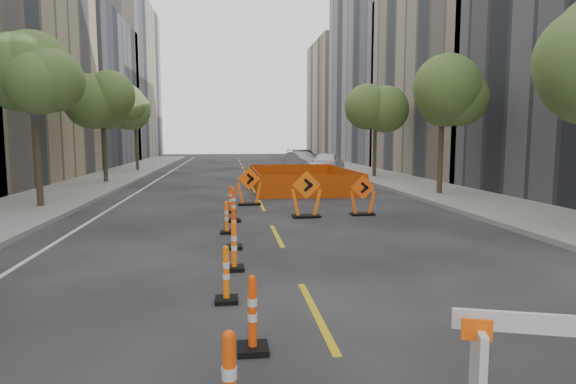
{
  "coord_description": "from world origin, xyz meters",
  "views": [
    {
      "loc": [
        -1.33,
        -9.1,
        2.74
      ],
      "look_at": [
        0.45,
        5.05,
        1.1
      ],
      "focal_mm": 30.0,
      "sensor_mm": 36.0,
      "label": 1
    }
  ],
  "objects": [
    {
      "name": "parked_car_far",
      "position": [
        5.79,
        35.74,
        0.77
      ],
      "size": [
        2.96,
        5.59,
        1.54
      ],
      "primitive_type": "imported",
      "rotation": [
        0.0,
        0.0,
        0.16
      ],
      "color": "black",
      "rests_on": "ground"
    },
    {
      "name": "barricade_board",
      "position": [
        1.88,
        -4.84,
        0.49
      ],
      "size": [
        2.01,
        1.15,
        0.97
      ],
      "primitive_type": null,
      "rotation": [
        0.0,
        0.0,
        -0.31
      ],
      "color": "white",
      "rests_on": "ground"
    },
    {
      "name": "tree_l_b",
      "position": [
        -8.4,
        10.0,
        4.53
      ],
      "size": [
        2.8,
        2.8,
        5.95
      ],
      "color": "#382B1E",
      "rests_on": "ground"
    },
    {
      "name": "safety_fence",
      "position": [
        2.52,
        16.2,
        0.52
      ],
      "size": [
        4.95,
        8.4,
        1.05
      ],
      "primitive_type": null,
      "rotation": [
        0.0,
        0.0,
        0.0
      ],
      "color": "#E55A0C",
      "rests_on": "ground"
    },
    {
      "name": "channelizer_2",
      "position": [
        -1.38,
        -1.28,
        0.48
      ],
      "size": [
        0.38,
        0.38,
        0.97
      ],
      "primitive_type": null,
      "color": "orange",
      "rests_on": "ground"
    },
    {
      "name": "tree_r_b",
      "position": [
        8.4,
        12.0,
        4.53
      ],
      "size": [
        2.8,
        2.8,
        5.95
      ],
      "color": "#382B1E",
      "rests_on": "ground"
    },
    {
      "name": "tree_r_c",
      "position": [
        8.4,
        22.0,
        4.53
      ],
      "size": [
        2.8,
        2.8,
        5.95
      ],
      "color": "#382B1E",
      "rests_on": "ground"
    },
    {
      "name": "bld_left_d",
      "position": [
        -17.0,
        39.2,
        7.0
      ],
      "size": [
        12.0,
        16.0,
        14.0
      ],
      "primitive_type": "cube",
      "color": "#4C4C51",
      "rests_on": "ground"
    },
    {
      "name": "bld_right_e",
      "position": [
        17.0,
        58.6,
        8.0
      ],
      "size": [
        12.0,
        14.0,
        16.0
      ],
      "primitive_type": "cube",
      "color": "tan",
      "rests_on": "ground"
    },
    {
      "name": "parked_car_mid",
      "position": [
        4.76,
        30.2,
        0.75
      ],
      "size": [
        3.21,
        4.83,
        1.51
      ],
      "primitive_type": "imported",
      "rotation": [
        0.0,
        0.0,
        0.39
      ],
      "color": "#A8A7AD",
      "rests_on": "ground"
    },
    {
      "name": "chevron_sign_left",
      "position": [
        -0.48,
        10.2,
        0.76
      ],
      "size": [
        1.11,
        0.78,
        1.53
      ],
      "primitive_type": null,
      "rotation": [
        0.0,
        0.0,
        0.18
      ],
      "color": "#F8580A",
      "rests_on": "ground"
    },
    {
      "name": "bld_right_d",
      "position": [
        17.0,
        40.2,
        10.0
      ],
      "size": [
        12.0,
        18.0,
        20.0
      ],
      "primitive_type": "cube",
      "color": "gray",
      "rests_on": "ground"
    },
    {
      "name": "bld_left_e",
      "position": [
        -17.0,
        55.6,
        10.0
      ],
      "size": [
        12.0,
        20.0,
        20.0
      ],
      "primitive_type": "cube",
      "color": "gray",
      "rests_on": "ground"
    },
    {
      "name": "channelizer_6",
      "position": [
        -1.15,
        6.4,
        0.56
      ],
      "size": [
        0.44,
        0.44,
        1.11
      ],
      "primitive_type": null,
      "color": "#F3410A",
      "rests_on": "ground"
    },
    {
      "name": "chevron_sign_right",
      "position": [
        3.36,
        7.18,
        0.7
      ],
      "size": [
        0.96,
        0.61,
        1.4
      ],
      "primitive_type": null,
      "rotation": [
        0.0,
        0.0,
        -0.06
      ],
      "color": "#E94B09",
      "rests_on": "ground"
    },
    {
      "name": "channelizer_3",
      "position": [
        -1.22,
        0.64,
        0.52
      ],
      "size": [
        0.41,
        0.41,
        1.03
      ],
      "primitive_type": null,
      "color": "#FE630A",
      "rests_on": "ground"
    },
    {
      "name": "chevron_sign_center",
      "position": [
        1.32,
        6.95,
        0.8
      ],
      "size": [
        1.1,
        0.7,
        1.59
      ],
      "primitive_type": null,
      "rotation": [
        0.0,
        0.0,
        -0.06
      ],
      "color": "#ED5B09",
      "rests_on": "ground"
    },
    {
      "name": "bld_right_c",
      "position": [
        17.0,
        23.8,
        7.0
      ],
      "size": [
        12.0,
        16.0,
        14.0
      ],
      "primitive_type": "cube",
      "color": "gray",
      "rests_on": "ground"
    },
    {
      "name": "channelizer_4",
      "position": [
        -1.2,
        2.56,
        0.51
      ],
      "size": [
        0.4,
        0.4,
        1.02
      ],
      "primitive_type": null,
      "color": "red",
      "rests_on": "ground"
    },
    {
      "name": "sidewalk_left",
      "position": [
        -9.0,
        12.0,
        0.07
      ],
      "size": [
        4.0,
        90.0,
        0.15
      ],
      "primitive_type": "cube",
      "color": "gray",
      "rests_on": "ground"
    },
    {
      "name": "tree_l_c",
      "position": [
        -8.4,
        20.0,
        4.53
      ],
      "size": [
        2.8,
        2.8,
        5.95
      ],
      "color": "#382B1E",
      "rests_on": "ground"
    },
    {
      "name": "tree_l_d",
      "position": [
        -8.4,
        30.0,
        4.53
      ],
      "size": [
        2.8,
        2.8,
        5.95
      ],
      "color": "#382B1E",
      "rests_on": "ground"
    },
    {
      "name": "ground_plane",
      "position": [
        0.0,
        0.0,
        0.0
      ],
      "size": [
        140.0,
        140.0,
        0.0
      ],
      "primitive_type": "plane",
      "color": "black"
    },
    {
      "name": "parked_car_near",
      "position": [
        5.76,
        24.85,
        0.84
      ],
      "size": [
        3.82,
        5.31,
        1.68
      ],
      "primitive_type": "imported",
      "rotation": [
        0.0,
        0.0,
        -0.42
      ],
      "color": "white",
      "rests_on": "ground"
    },
    {
      "name": "sidewalk_right",
      "position": [
        9.0,
        12.0,
        0.07
      ],
      "size": [
        4.0,
        90.0,
        0.15
      ],
      "primitive_type": "cube",
      "color": "gray",
      "rests_on": "ground"
    },
    {
      "name": "channelizer_5",
      "position": [
        -1.38,
        4.48,
        0.47
      ],
      "size": [
        0.37,
        0.37,
        0.94
      ],
      "primitive_type": null,
      "color": "#FE660A",
      "rests_on": "ground"
    },
    {
      "name": "channelizer_7",
      "position": [
        -1.25,
        8.33,
        0.49
      ],
      "size": [
        0.39,
        0.39,
        0.99
      ],
      "primitive_type": null,
      "color": "#EE440A",
      "rests_on": "ground"
    },
    {
      "name": "channelizer_1",
      "position": [
        -1.04,
        -3.21,
        0.51
      ],
      "size": [
        0.4,
        0.4,
        1.01
      ],
      "primitive_type": null,
      "color": "#DF3F09",
      "rests_on": "ground"
    }
  ]
}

